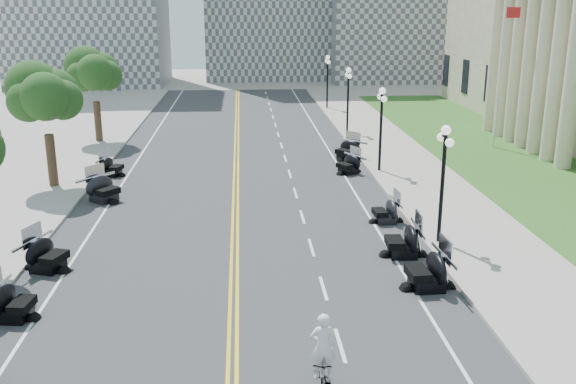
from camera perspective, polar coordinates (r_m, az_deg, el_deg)
name	(u,v)px	position (r m, az deg, el deg)	size (l,w,h in m)	color
ground	(234,291)	(23.07, -4.84, -8.77)	(160.00, 160.00, 0.00)	gray
road	(235,206)	(32.40, -4.69, -1.22)	(16.00, 90.00, 0.01)	#333335
centerline_yellow_a	(233,206)	(32.40, -4.90, -1.21)	(0.12, 90.00, 0.00)	yellow
centerline_yellow_b	(238,205)	(32.40, -4.48, -1.20)	(0.12, 90.00, 0.00)	yellow
edge_line_north	(361,203)	(32.95, 6.51, -0.95)	(0.12, 90.00, 0.00)	white
edge_line_south	(106,208)	(33.10, -15.84, -1.41)	(0.12, 90.00, 0.00)	white
lane_dash_5	(340,345)	(19.72, 4.67, -13.41)	(0.12, 2.00, 0.00)	white
lane_dash_6	(323,288)	(23.23, 3.17, -8.52)	(0.12, 2.00, 0.00)	white
lane_dash_7	(311,247)	(26.89, 2.09, -4.93)	(0.12, 2.00, 0.00)	white
lane_dash_8	(302,217)	(30.62, 1.29, -2.21)	(0.12, 2.00, 0.00)	white
lane_dash_9	(295,193)	(34.42, 0.66, -0.08)	(0.12, 2.00, 0.00)	white
lane_dash_10	(290,174)	(38.26, 0.16, 1.62)	(0.12, 2.00, 0.00)	white
lane_dash_11	(285,158)	(42.13, -0.25, 3.01)	(0.12, 2.00, 0.00)	white
lane_dash_12	(281,145)	(46.02, -0.60, 4.17)	(0.12, 2.00, 0.00)	white
lane_dash_13	(278,134)	(49.93, -0.88, 5.14)	(0.12, 2.00, 0.00)	white
lane_dash_14	(275,125)	(53.85, -1.13, 5.97)	(0.12, 2.00, 0.00)	white
lane_dash_15	(273,117)	(57.78, -1.35, 6.69)	(0.12, 2.00, 0.00)	white
lane_dash_16	(271,110)	(61.73, -1.54, 7.32)	(0.12, 2.00, 0.00)	white
lane_dash_17	(269,103)	(65.67, -1.70, 7.88)	(0.12, 2.00, 0.00)	white
lane_dash_18	(267,98)	(69.63, -1.85, 8.36)	(0.12, 2.00, 0.00)	white
lane_dash_19	(266,93)	(73.59, -1.98, 8.80)	(0.12, 2.00, 0.00)	white
sidewalk_north	(440,200)	(33.92, 13.34, -0.68)	(5.00, 90.00, 0.15)	#9E9991
sidewalk_south	(22,209)	(34.16, -22.59, -1.40)	(5.00, 90.00, 0.15)	#9E9991
lawn	(509,161)	(43.58, 19.07, 2.60)	(9.00, 60.00, 0.10)	#356023
street_lamp_2	(442,185)	(27.17, 13.55, 0.59)	(0.50, 1.20, 4.90)	black
street_lamp_3	(381,130)	(38.46, 8.25, 5.48)	(0.50, 1.20, 4.90)	black
street_lamp_4	(348,100)	(50.08, 5.34, 8.11)	(0.50, 1.20, 4.90)	black
street_lamp_5	(327,82)	(61.85, 3.52, 9.74)	(0.50, 1.20, 4.90)	black
flagpole	(500,77)	(46.60, 18.31, 9.72)	(1.10, 0.20, 10.00)	silver
tree_3	(45,102)	(36.75, -20.76, 7.49)	(4.80, 4.80, 9.20)	#235619
tree_4	(94,77)	(48.28, -16.84, 9.75)	(4.80, 4.80, 9.20)	#235619
motorcycle_n_5	(427,269)	(23.41, 12.29, -6.69)	(2.18, 2.18, 1.52)	black
motorcycle_n_6	(403,239)	(26.15, 10.19, -4.13)	(2.10, 2.10, 1.47)	black
motorcycle_n_7	(386,210)	(30.03, 8.69, -1.57)	(1.76, 1.76, 1.23)	black
motorcycle_n_9	(349,163)	(38.40, 5.40, 2.57)	(1.83, 1.83, 1.28)	black
motorcycle_n_10	(347,149)	(41.85, 5.31, 3.83)	(2.04, 2.04, 1.43)	black
motorcycle_s_5	(12,301)	(22.62, -23.30, -8.86)	(1.88, 1.88, 1.31)	black
motorcycle_s_6	(47,253)	(26.07, -20.66, -5.10)	(2.02, 2.02, 1.42)	black
motorcycle_s_8	(103,187)	(34.13, -16.09, 0.39)	(2.13, 2.13, 1.49)	black
motorcycle_s_9	(112,166)	(39.12, -15.41, 2.28)	(1.79, 1.79, 1.25)	black
bicycle	(322,373)	(17.47, 3.07, -15.81)	(0.47, 1.65, 0.99)	#A51414
cyclist_rider	(323,324)	(16.75, 3.15, -11.66)	(0.68, 0.45, 1.88)	silver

